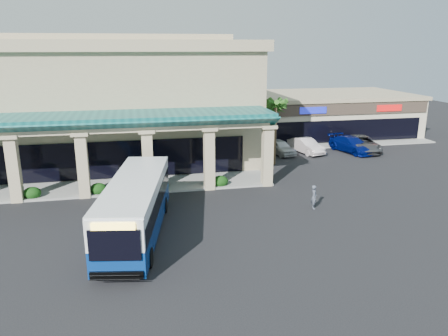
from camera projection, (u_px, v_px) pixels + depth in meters
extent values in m
plane|color=black|center=(200.00, 216.00, 27.78)|extent=(110.00, 110.00, 0.00)
imported|color=#444A58|center=(314.00, 197.00, 28.82)|extent=(0.49, 0.65, 1.61)
imported|color=silver|center=(280.00, 147.00, 43.43)|extent=(2.77, 4.56, 1.45)
imported|color=white|center=(306.00, 146.00, 43.85)|extent=(2.69, 4.79, 1.49)
imported|color=#030F61|center=(352.00, 145.00, 44.22)|extent=(3.51, 5.79, 1.57)
imported|color=#424345|center=(362.00, 144.00, 44.56)|extent=(3.46, 6.04, 1.59)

